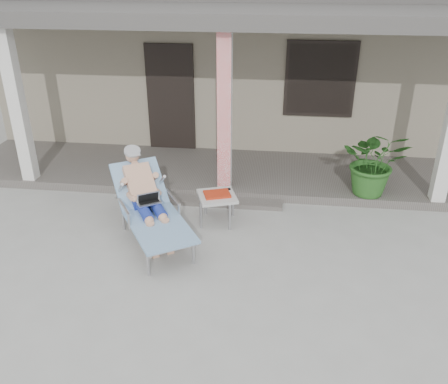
# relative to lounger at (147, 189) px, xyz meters

# --- Properties ---
(ground) EXTENTS (60.00, 60.00, 0.00)m
(ground) POSITION_rel_lounger_xyz_m (0.94, -0.73, -0.77)
(ground) COLOR #9E9E99
(ground) RESTS_ON ground
(house) EXTENTS (10.40, 5.40, 3.30)m
(house) POSITION_rel_lounger_xyz_m (0.94, 5.76, 0.89)
(house) COLOR gray
(house) RESTS_ON ground
(porch_deck) EXTENTS (10.00, 2.00, 0.15)m
(porch_deck) POSITION_rel_lounger_xyz_m (0.94, 2.27, -0.70)
(porch_deck) COLOR #605B56
(porch_deck) RESTS_ON ground
(porch_overhang) EXTENTS (10.00, 2.30, 2.85)m
(porch_overhang) POSITION_rel_lounger_xyz_m (0.94, 2.21, 2.02)
(porch_overhang) COLOR silver
(porch_overhang) RESTS_ON porch_deck
(porch_step) EXTENTS (2.00, 0.30, 0.07)m
(porch_step) POSITION_rel_lounger_xyz_m (0.94, 1.12, -0.74)
(porch_step) COLOR #605B56
(porch_step) RESTS_ON ground
(lounger) EXTENTS (1.60, 1.96, 1.26)m
(lounger) POSITION_rel_lounger_xyz_m (0.00, 0.00, 0.00)
(lounger) COLOR #B7B7BC
(lounger) RESTS_ON ground
(side_table) EXTENTS (0.70, 0.70, 0.50)m
(side_table) POSITION_rel_lounger_xyz_m (0.93, 0.52, -0.35)
(side_table) COLOR #B9B9B4
(side_table) RESTS_ON ground
(potted_palm) EXTENTS (1.14, 1.02, 1.15)m
(potted_palm) POSITION_rel_lounger_xyz_m (3.40, 1.52, -0.05)
(potted_palm) COLOR #26591E
(potted_palm) RESTS_ON porch_deck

